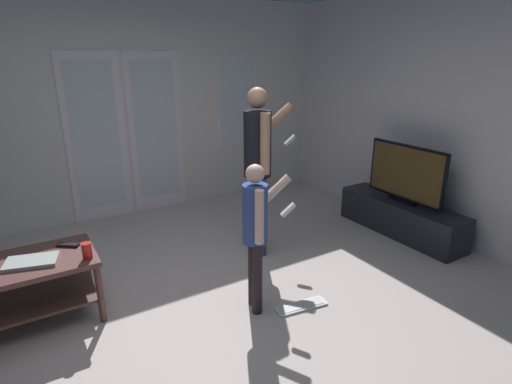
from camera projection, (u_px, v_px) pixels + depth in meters
ground_plane at (211, 322)px, 3.16m from camera, size 5.90×5.41×0.02m
wall_back_with_doors at (115, 112)px, 4.91m from camera, size 5.90×0.09×2.70m
wall_right_plain at (463, 119)px, 4.17m from camera, size 0.06×5.41×2.67m
coffee_table at (25, 279)px, 3.02m from camera, size 1.01×0.60×0.52m
tv_stand at (401, 218)px, 4.65m from camera, size 0.41×1.51×0.39m
flat_screen_tv at (406, 174)px, 4.48m from camera, size 0.08×0.98×0.65m
person_adult at (259, 158)px, 3.97m from camera, size 0.67×0.45×1.68m
person_child at (256, 226)px, 3.09m from camera, size 0.49×0.32×1.21m
loose_keyboard at (301, 306)px, 3.32m from camera, size 0.45×0.19×0.02m
laptop_closed at (31, 262)px, 2.96m from camera, size 0.40×0.30×0.03m
cup_by_laptop at (87, 251)px, 3.01m from camera, size 0.07×0.07×0.13m
tv_remote_black at (68, 245)px, 3.22m from camera, size 0.17×0.14×0.02m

